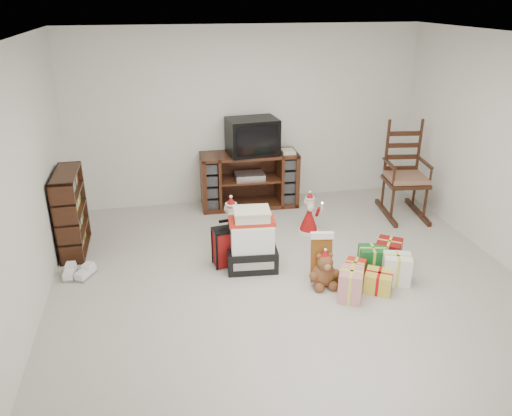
{
  "coord_description": "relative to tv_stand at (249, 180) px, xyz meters",
  "views": [
    {
      "loc": [
        -1.28,
        -4.42,
        2.86
      ],
      "look_at": [
        -0.25,
        0.6,
        0.66
      ],
      "focal_mm": 35.0,
      "sensor_mm": 36.0,
      "label": 1
    }
  ],
  "objects": [
    {
      "name": "mrs_claus_figurine",
      "position": [
        -0.46,
        -1.22,
        -0.14
      ],
      "size": [
        0.32,
        0.3,
        0.65
      ],
      "color": "#9D1011",
      "rests_on": "floor"
    },
    {
      "name": "gift_cluster",
      "position": [
        0.92,
        -2.33,
        -0.27
      ],
      "size": [
        0.75,
        1.04,
        0.26
      ],
      "color": "red",
      "rests_on": "floor"
    },
    {
      "name": "bookshelf",
      "position": [
        -2.33,
        -0.93,
        0.08
      ],
      "size": [
        0.27,
        0.81,
        0.99
      ],
      "color": "#321B0D",
      "rests_on": "floor"
    },
    {
      "name": "red_suitcase",
      "position": [
        -0.55,
        -1.67,
        -0.16
      ],
      "size": [
        0.37,
        0.23,
        0.53
      ],
      "rotation": [
        0.0,
        0.0,
        0.14
      ],
      "color": "maroon",
      "rests_on": "floor"
    },
    {
      "name": "room",
      "position": [
        0.01,
        -2.22,
        0.85
      ],
      "size": [
        5.01,
        5.01,
        2.51
      ],
      "color": "beige",
      "rests_on": "ground"
    },
    {
      "name": "gift_pile",
      "position": [
        -0.32,
        -1.79,
        -0.09
      ],
      "size": [
        0.59,
        0.45,
        0.7
      ],
      "rotation": [
        0.0,
        0.0,
        -0.09
      ],
      "color": "black",
      "rests_on": "floor"
    },
    {
      "name": "tv_stand",
      "position": [
        0.0,
        0.0,
        0.0
      ],
      "size": [
        1.4,
        0.53,
        0.79
      ],
      "rotation": [
        0.0,
        0.0,
        -0.03
      ],
      "color": "#462314",
      "rests_on": "floor"
    },
    {
      "name": "crt_television",
      "position": [
        0.04,
        -0.01,
        0.64
      ],
      "size": [
        0.72,
        0.55,
        0.5
      ],
      "rotation": [
        0.0,
        0.0,
        0.09
      ],
      "color": "black",
      "rests_on": "tv_stand"
    },
    {
      "name": "teddy_bear",
      "position": [
        0.35,
        -2.32,
        -0.23
      ],
      "size": [
        0.26,
        0.23,
        0.38
      ],
      "color": "brown",
      "rests_on": "floor"
    },
    {
      "name": "santa_figurine",
      "position": [
        0.58,
        -1.03,
        -0.18
      ],
      "size": [
        0.27,
        0.26,
        0.56
      ],
      "color": "#9D1011",
      "rests_on": "floor"
    },
    {
      "name": "stocking",
      "position": [
        0.33,
        -2.27,
        -0.1
      ],
      "size": [
        0.3,
        0.16,
        0.6
      ],
      "primitive_type": null,
      "rotation": [
        0.0,
        0.0,
        -0.16
      ],
      "color": "#0B6713",
      "rests_on": "floor"
    },
    {
      "name": "sneaker_pair",
      "position": [
        -2.23,
        -1.61,
        -0.35
      ],
      "size": [
        0.35,
        0.29,
        0.1
      ],
      "rotation": [
        0.0,
        0.0,
        -0.24
      ],
      "color": "white",
      "rests_on": "floor"
    },
    {
      "name": "rocking_chair",
      "position": [
        2.04,
        -0.69,
        0.07
      ],
      "size": [
        0.65,
        0.96,
        1.35
      ],
      "rotation": [
        0.0,
        0.0,
        -0.13
      ],
      "color": "#321B0D",
      "rests_on": "floor"
    }
  ]
}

